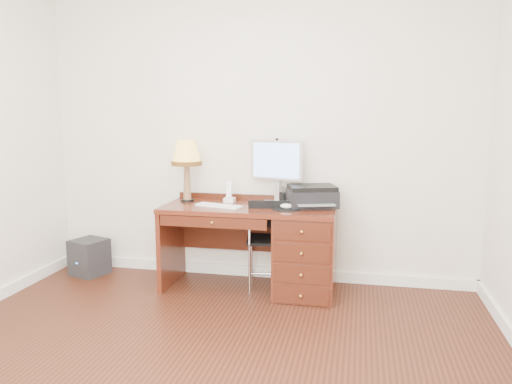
% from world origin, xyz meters
% --- Properties ---
extents(ground, '(4.00, 4.00, 0.00)m').
position_xyz_m(ground, '(0.00, 0.00, 0.00)').
color(ground, black).
rests_on(ground, ground).
extents(room_shell, '(4.00, 4.00, 4.00)m').
position_xyz_m(room_shell, '(0.00, 0.63, 0.05)').
color(room_shell, silver).
rests_on(room_shell, ground).
extents(desk, '(1.50, 0.67, 0.75)m').
position_xyz_m(desk, '(0.32, 1.40, 0.41)').
color(desk, '#541F11').
rests_on(desk, ground).
extents(monitor, '(0.48, 0.21, 0.56)m').
position_xyz_m(monitor, '(0.20, 1.62, 1.10)').
color(monitor, silver).
rests_on(monitor, desk).
extents(keyboard, '(0.43, 0.22, 0.02)m').
position_xyz_m(keyboard, '(-0.25, 1.32, 0.76)').
color(keyboard, white).
rests_on(keyboard, desk).
extents(mouse_pad, '(0.24, 0.24, 0.05)m').
position_xyz_m(mouse_pad, '(0.34, 1.31, 0.76)').
color(mouse_pad, black).
rests_on(mouse_pad, desk).
extents(printer, '(0.49, 0.43, 0.18)m').
position_xyz_m(printer, '(0.53, 1.49, 0.84)').
color(printer, black).
rests_on(printer, desk).
extents(leg_lamp, '(0.27, 0.27, 0.56)m').
position_xyz_m(leg_lamp, '(-0.60, 1.50, 1.16)').
color(leg_lamp, black).
rests_on(leg_lamp, desk).
extents(phone, '(0.09, 0.09, 0.20)m').
position_xyz_m(phone, '(-0.22, 1.54, 0.81)').
color(phone, white).
rests_on(phone, desk).
extents(pen_cup, '(0.07, 0.07, 0.09)m').
position_xyz_m(pen_cup, '(0.27, 1.62, 0.80)').
color(pen_cup, black).
rests_on(pen_cup, desk).
extents(chair, '(0.44, 0.44, 0.82)m').
position_xyz_m(chair, '(0.16, 1.44, 0.50)').
color(chair, black).
rests_on(chair, ground).
extents(equipment_box, '(0.37, 0.37, 0.34)m').
position_xyz_m(equipment_box, '(-1.61, 1.47, 0.17)').
color(equipment_box, black).
rests_on(equipment_box, ground).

